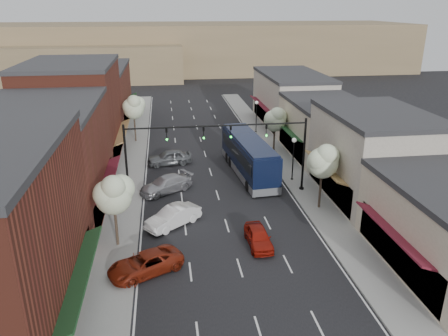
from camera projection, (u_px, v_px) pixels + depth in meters
name	position (u px, v px, depth m)	size (l,w,h in m)	color
ground	(231.00, 238.00, 32.85)	(160.00, 160.00, 0.00)	black
sidewalk_left	(132.00, 161.00, 48.90)	(2.80, 73.00, 0.15)	gray
sidewalk_right	(278.00, 154.00, 51.06)	(2.80, 73.00, 0.15)	gray
curb_left	(144.00, 160.00, 49.08)	(0.25, 73.00, 0.17)	gray
curb_right	(266.00, 155.00, 50.88)	(0.25, 73.00, 0.17)	gray
bldg_left_midnear	(44.00, 162.00, 34.95)	(10.14, 14.10, 9.40)	maroon
bldg_left_midfar	(75.00, 113.00, 47.67)	(10.14, 14.10, 10.90)	maroon
bldg_left_far	(96.00, 96.00, 62.95)	(10.14, 18.10, 8.40)	maroon
bldg_right_midnear	(373.00, 155.00, 38.81)	(9.14, 12.10, 7.90)	#BCB2A1
bldg_right_midfar	(325.00, 128.00, 50.20)	(9.14, 12.10, 6.40)	beige
bldg_right_far	(291.00, 99.00, 63.01)	(9.14, 16.10, 7.40)	#BCB2A1
hill_far	(179.00, 48.00, 114.22)	(120.00, 30.00, 12.00)	#7A6647
hill_near	(73.00, 63.00, 100.58)	(50.00, 20.00, 8.00)	#7A6647
signal_mast_right	(279.00, 145.00, 39.37)	(8.22, 0.46, 7.00)	black
signal_mast_left	(153.00, 150.00, 37.92)	(8.22, 0.46, 7.00)	black
tree_right_near	(324.00, 160.00, 36.02)	(2.85, 2.65, 5.95)	#47382B
tree_right_far	(275.00, 119.00, 51.02)	(2.85, 2.65, 5.43)	#47382B
tree_left_near	(114.00, 193.00, 30.25)	(2.85, 2.65, 5.69)	#47382B
tree_left_far	(134.00, 107.00, 54.23)	(2.85, 2.65, 6.13)	#47382B
lamp_post_near	(293.00, 152.00, 42.54)	(0.44, 0.44, 4.44)	black
lamp_post_far	(256.00, 111.00, 58.77)	(0.44, 0.44, 4.44)	black
coach_bus	(249.00, 156.00, 44.65)	(3.80, 12.79, 3.85)	black
red_hatchback	(258.00, 237.00, 31.65)	(1.61, 4.01, 1.36)	maroon
parked_car_a	(145.00, 264.00, 28.37)	(2.28, 4.94, 1.37)	maroon
parked_car_b	(173.00, 217.00, 34.46)	(1.64, 4.70, 1.55)	silver
parked_car_c	(166.00, 184.00, 40.75)	(2.11, 5.19, 1.51)	#A0A0A5
parked_car_d	(169.00, 157.00, 47.73)	(1.94, 4.83, 1.65)	#55585C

